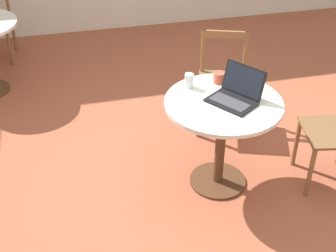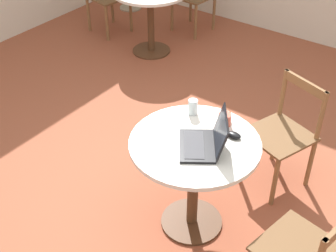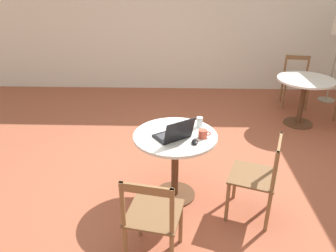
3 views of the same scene
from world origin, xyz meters
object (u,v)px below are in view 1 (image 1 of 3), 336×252
laptop (235,95)px  mug (219,77)px  mouse (237,84)px  drinking_glass (189,81)px  cafe_table_near (222,120)px  chair_near_right (222,81)px

laptop → mug: (0.28, 0.02, -0.01)m
mouse → drinking_glass: (0.06, 0.35, 0.04)m
cafe_table_near → laptop: bearing=-98.3°
laptop → mug: bearing=4.7°
cafe_table_near → chair_near_right: bearing=-19.8°
mug → laptop: bearing=-175.3°
mug → mouse: bearing=-125.2°
chair_near_right → cafe_table_near: bearing=160.2°
mouse → mug: size_ratio=0.82×
laptop → mug: 0.28m
laptop → drinking_glass: bearing=45.1°
mouse → drinking_glass: drinking_glass is taller
chair_near_right → drinking_glass: bearing=139.0°
cafe_table_near → mouse: bearing=-42.5°
cafe_table_near → laptop: (-0.01, -0.08, 0.21)m
drinking_glass → mouse: bearing=-100.0°
mouse → drinking_glass: 0.36m
chair_near_right → mouse: 0.68m
chair_near_right → mug: chair_near_right is taller
laptop → chair_near_right: bearing=-14.4°
cafe_table_near → laptop: size_ratio=1.97×
cafe_table_near → mug: bearing=-11.4°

